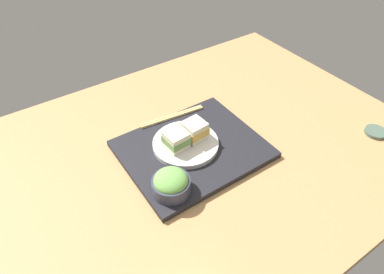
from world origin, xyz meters
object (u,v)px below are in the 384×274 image
object	(u,v)px
sandwich_near	(195,130)
sandwich_far	(176,140)
salad_bowl	(171,183)
small_sauce_dish	(376,132)
sandwich_plate	(186,144)
chopsticks_pair	(172,116)

from	to	relation	value
sandwich_near	sandwich_far	size ratio (longest dim) A/B	1.01
sandwich_far	salad_bowl	world-z (taller)	sandwich_far
small_sauce_dish	salad_bowl	bearing A→B (deg)	-12.98
salad_bowl	small_sauce_dish	size ratio (longest dim) A/B	1.50
sandwich_plate	chopsticks_pair	xyz separation A→B (cm)	(-3.69, -13.74, -0.42)
salad_bowl	chopsticks_pair	world-z (taller)	salad_bowl
sandwich_near	chopsticks_pair	xyz separation A→B (cm)	(-0.40, -13.61, -4.03)
small_sauce_dish	sandwich_near	bearing A→B (deg)	-28.54
sandwich_near	salad_bowl	xyz separation A→B (cm)	(15.79, 12.36, -1.31)
sandwich_plate	sandwich_far	distance (cm)	4.76
sandwich_plate	chopsticks_pair	size ratio (longest dim) A/B	0.88
sandwich_plate	sandwich_near	bearing A→B (deg)	-177.74
sandwich_far	chopsticks_pair	distance (cm)	16.00
sandwich_far	salad_bowl	bearing A→B (deg)	52.69
salad_bowl	chopsticks_pair	distance (cm)	30.73
sandwich_far	chopsticks_pair	size ratio (longest dim) A/B	0.31
sandwich_far	chopsticks_pair	xyz separation A→B (cm)	(-6.97, -13.87, -3.86)
salad_bowl	small_sauce_dish	world-z (taller)	salad_bowl
sandwich_plate	sandwich_far	world-z (taller)	sandwich_far
sandwich_far	salad_bowl	xyz separation A→B (cm)	(9.23, 12.11, -1.13)
sandwich_near	salad_bowl	distance (cm)	20.10
sandwich_near	salad_bowl	bearing A→B (deg)	38.06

